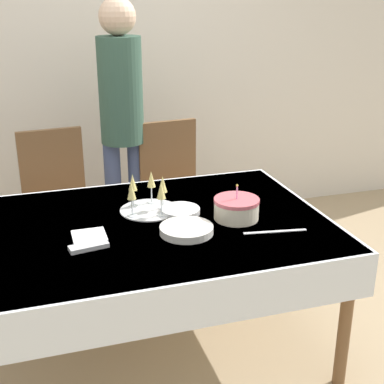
# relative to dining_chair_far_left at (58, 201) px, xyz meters

# --- Properties ---
(ground_plane) EXTENTS (12.00, 12.00, 0.00)m
(ground_plane) POSITION_rel_dining_chair_far_left_xyz_m (0.39, -0.92, -0.54)
(ground_plane) COLOR tan
(wall_back) EXTENTS (8.00, 0.05, 2.70)m
(wall_back) POSITION_rel_dining_chair_far_left_xyz_m (0.39, 0.82, 0.81)
(wall_back) COLOR silver
(wall_back) RESTS_ON ground_plane
(dining_table) EXTENTS (1.72, 1.21, 0.73)m
(dining_table) POSITION_rel_dining_chair_far_left_xyz_m (0.39, -0.92, 0.09)
(dining_table) COLOR white
(dining_table) RESTS_ON ground_plane
(dining_chair_far_left) EXTENTS (0.46, 0.46, 0.97)m
(dining_chair_far_left) POSITION_rel_dining_chair_far_left_xyz_m (0.00, 0.00, 0.00)
(dining_chair_far_left) COLOR brown
(dining_chair_far_left) RESTS_ON ground_plane
(dining_chair_far_right) EXTENTS (0.46, 0.46, 0.97)m
(dining_chair_far_right) POSITION_rel_dining_chair_far_left_xyz_m (0.76, 0.00, 0.00)
(dining_chair_far_right) COLOR brown
(dining_chair_far_right) RESTS_ON ground_plane
(birthday_cake) EXTENTS (0.22, 0.22, 0.18)m
(birthday_cake) POSITION_rel_dining_chair_far_left_xyz_m (0.80, -0.99, 0.24)
(birthday_cake) COLOR beige
(birthday_cake) RESTS_ON dining_table
(champagne_tray) EXTENTS (0.30, 0.30, 0.18)m
(champagne_tray) POSITION_rel_dining_chair_far_left_xyz_m (0.42, -0.77, 0.27)
(champagne_tray) COLOR silver
(champagne_tray) RESTS_ON dining_table
(plate_stack_main) EXTENTS (0.25, 0.25, 0.03)m
(plate_stack_main) POSITION_rel_dining_chair_far_left_xyz_m (0.52, -1.08, 0.20)
(plate_stack_main) COLOR silver
(plate_stack_main) RESTS_ON dining_table
(plate_stack_dessert) EXTENTS (0.20, 0.20, 0.03)m
(plate_stack_dessert) POSITION_rel_dining_chair_far_left_xyz_m (0.56, -0.85, 0.20)
(plate_stack_dessert) COLOR white
(plate_stack_dessert) RESTS_ON dining_table
(cake_knife) EXTENTS (0.30, 0.06, 0.00)m
(cake_knife) POSITION_rel_dining_chair_far_left_xyz_m (0.92, -1.19, 0.19)
(cake_knife) COLOR silver
(cake_knife) RESTS_ON dining_table
(fork_pile) EXTENTS (0.18, 0.09, 0.02)m
(fork_pile) POSITION_rel_dining_chair_far_left_xyz_m (0.07, -1.11, 0.20)
(fork_pile) COLOR silver
(fork_pile) RESTS_ON dining_table
(napkin_pile) EXTENTS (0.15, 0.15, 0.01)m
(napkin_pile) POSITION_rel_dining_chair_far_left_xyz_m (0.09, -0.99, 0.19)
(napkin_pile) COLOR white
(napkin_pile) RESTS_ON dining_table
(person_standing) EXTENTS (0.28, 0.28, 1.75)m
(person_standing) POSITION_rel_dining_chair_far_left_xyz_m (0.46, 0.14, 0.52)
(person_standing) COLOR #3F4C72
(person_standing) RESTS_ON ground_plane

